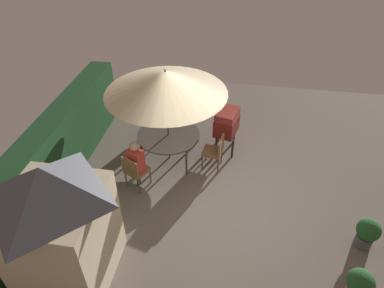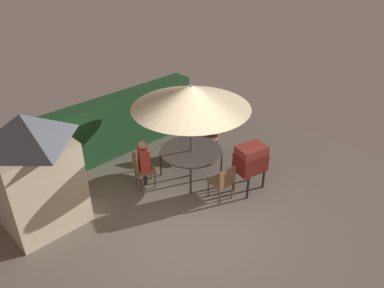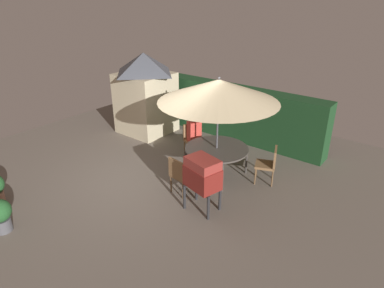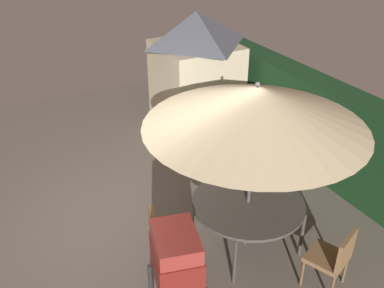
{
  "view_description": "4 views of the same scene",
  "coord_description": "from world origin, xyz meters",
  "px_view_note": "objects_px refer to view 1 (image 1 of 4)",
  "views": [
    {
      "loc": [
        -5.5,
        -0.54,
        5.73
      ],
      "look_at": [
        0.65,
        0.48,
        0.89
      ],
      "focal_mm": 31.86,
      "sensor_mm": 36.0,
      "label": 1
    },
    {
      "loc": [
        -4.39,
        -4.52,
        5.48
      ],
      "look_at": [
        0.76,
        0.74,
        1.25
      ],
      "focal_mm": 34.63,
      "sensor_mm": 36.0,
      "label": 2
    },
    {
      "loc": [
        5.25,
        -5.09,
        4.27
      ],
      "look_at": [
        0.63,
        0.8,
        0.84
      ],
      "focal_mm": 31.61,
      "sensor_mm": 36.0,
      "label": 3
    },
    {
      "loc": [
        5.0,
        -1.77,
        4.37
      ],
      "look_at": [
        0.19,
        0.76,
        1.29
      ],
      "focal_mm": 40.52,
      "sensor_mm": 36.0,
      "label": 4
    }
  ],
  "objects_px": {
    "patio_table": "(169,136)",
    "potted_plant_by_shed": "(367,232)",
    "chair_toward_hedge": "(161,115)",
    "chair_far_side": "(216,150)",
    "person_in_red": "(136,159)",
    "garden_shed": "(59,225)",
    "patio_umbrella": "(166,82)",
    "chair_near_shed": "(134,170)",
    "bbq_grill": "(227,123)",
    "potted_plant_by_grill": "(359,284)"
  },
  "relations": [
    {
      "from": "patio_umbrella",
      "to": "chair_near_shed",
      "type": "bearing_deg",
      "value": 155.1
    },
    {
      "from": "bbq_grill",
      "to": "potted_plant_by_shed",
      "type": "distance_m",
      "value": 3.97
    },
    {
      "from": "garden_shed",
      "to": "bbq_grill",
      "type": "distance_m",
      "value": 4.74
    },
    {
      "from": "garden_shed",
      "to": "chair_near_shed",
      "type": "relative_size",
      "value": 2.82
    },
    {
      "from": "chair_near_shed",
      "to": "potted_plant_by_grill",
      "type": "height_order",
      "value": "chair_near_shed"
    },
    {
      "from": "garden_shed",
      "to": "patio_umbrella",
      "type": "bearing_deg",
      "value": -16.71
    },
    {
      "from": "chair_near_shed",
      "to": "person_in_red",
      "type": "distance_m",
      "value": 0.28
    },
    {
      "from": "bbq_grill",
      "to": "patio_umbrella",
      "type": "bearing_deg",
      "value": 113.2
    },
    {
      "from": "chair_near_shed",
      "to": "potted_plant_by_shed",
      "type": "height_order",
      "value": "chair_near_shed"
    },
    {
      "from": "chair_toward_hedge",
      "to": "potted_plant_by_grill",
      "type": "distance_m",
      "value": 6.21
    },
    {
      "from": "patio_table",
      "to": "potted_plant_by_grill",
      "type": "bearing_deg",
      "value": -128.33
    },
    {
      "from": "patio_table",
      "to": "chair_far_side",
      "type": "height_order",
      "value": "chair_far_side"
    },
    {
      "from": "garden_shed",
      "to": "potted_plant_by_grill",
      "type": "xyz_separation_m",
      "value": [
        0.32,
        -5.0,
        -0.93
      ]
    },
    {
      "from": "garden_shed",
      "to": "potted_plant_by_shed",
      "type": "height_order",
      "value": "garden_shed"
    },
    {
      "from": "bbq_grill",
      "to": "chair_far_side",
      "type": "height_order",
      "value": "bbq_grill"
    },
    {
      "from": "potted_plant_by_grill",
      "to": "patio_umbrella",
      "type": "bearing_deg",
      "value": 51.67
    },
    {
      "from": "chair_far_side",
      "to": "person_in_red",
      "type": "bearing_deg",
      "value": 118.79
    },
    {
      "from": "patio_table",
      "to": "chair_far_side",
      "type": "xyz_separation_m",
      "value": [
        -0.15,
        -1.21,
        -0.18
      ]
    },
    {
      "from": "chair_toward_hedge",
      "to": "potted_plant_by_grill",
      "type": "relative_size",
      "value": 1.36
    },
    {
      "from": "patio_umbrella",
      "to": "potted_plant_by_shed",
      "type": "distance_m",
      "value": 5.12
    },
    {
      "from": "chair_far_side",
      "to": "chair_toward_hedge",
      "type": "bearing_deg",
      "value": 52.05
    },
    {
      "from": "chair_near_shed",
      "to": "patio_table",
      "type": "bearing_deg",
      "value": -24.9
    },
    {
      "from": "chair_near_shed",
      "to": "chair_far_side",
      "type": "bearing_deg",
      "value": -59.78
    },
    {
      "from": "bbq_grill",
      "to": "chair_toward_hedge",
      "type": "height_order",
      "value": "bbq_grill"
    },
    {
      "from": "garden_shed",
      "to": "patio_umbrella",
      "type": "height_order",
      "value": "garden_shed"
    },
    {
      "from": "patio_table",
      "to": "potted_plant_by_shed",
      "type": "distance_m",
      "value": 4.8
    },
    {
      "from": "patio_table",
      "to": "chair_toward_hedge",
      "type": "xyz_separation_m",
      "value": [
        1.18,
        0.49,
        -0.18
      ]
    },
    {
      "from": "chair_toward_hedge",
      "to": "person_in_red",
      "type": "height_order",
      "value": "person_in_red"
    },
    {
      "from": "bbq_grill",
      "to": "person_in_red",
      "type": "distance_m",
      "value": 2.54
    },
    {
      "from": "chair_near_shed",
      "to": "patio_umbrella",
      "type": "bearing_deg",
      "value": -24.9
    },
    {
      "from": "potted_plant_by_grill",
      "to": "person_in_red",
      "type": "distance_m",
      "value": 4.94
    },
    {
      "from": "patio_table",
      "to": "chair_far_side",
      "type": "bearing_deg",
      "value": -96.99
    },
    {
      "from": "person_in_red",
      "to": "chair_far_side",
      "type": "bearing_deg",
      "value": -61.21
    },
    {
      "from": "bbq_grill",
      "to": "potted_plant_by_shed",
      "type": "height_order",
      "value": "bbq_grill"
    },
    {
      "from": "patio_umbrella",
      "to": "person_in_red",
      "type": "bearing_deg",
      "value": 155.1
    },
    {
      "from": "bbq_grill",
      "to": "chair_near_shed",
      "type": "height_order",
      "value": "bbq_grill"
    },
    {
      "from": "chair_toward_hedge",
      "to": "chair_near_shed",
      "type": "bearing_deg",
      "value": 178.79
    },
    {
      "from": "chair_toward_hedge",
      "to": "person_in_red",
      "type": "xyz_separation_m",
      "value": [
        -2.27,
        0.01,
        0.26
      ]
    },
    {
      "from": "patio_umbrella",
      "to": "bbq_grill",
      "type": "height_order",
      "value": "patio_umbrella"
    },
    {
      "from": "chair_far_side",
      "to": "person_in_red",
      "type": "xyz_separation_m",
      "value": [
        -0.94,
        1.71,
        0.26
      ]
    },
    {
      "from": "chair_near_shed",
      "to": "chair_far_side",
      "type": "xyz_separation_m",
      "value": [
        1.02,
        -1.75,
        0.0
      ]
    },
    {
      "from": "person_in_red",
      "to": "garden_shed",
      "type": "bearing_deg",
      "value": 167.34
    },
    {
      "from": "garden_shed",
      "to": "potted_plant_by_shed",
      "type": "distance_m",
      "value": 5.65
    },
    {
      "from": "patio_umbrella",
      "to": "patio_table",
      "type": "bearing_deg",
      "value": 0.0
    },
    {
      "from": "bbq_grill",
      "to": "patio_table",
      "type": "bearing_deg",
      "value": 113.2
    },
    {
      "from": "patio_table",
      "to": "potted_plant_by_shed",
      "type": "bearing_deg",
      "value": -114.83
    },
    {
      "from": "bbq_grill",
      "to": "potted_plant_by_grill",
      "type": "relative_size",
      "value": 1.82
    },
    {
      "from": "chair_near_shed",
      "to": "chair_far_side",
      "type": "height_order",
      "value": "same"
    },
    {
      "from": "potted_plant_by_shed",
      "to": "person_in_red",
      "type": "bearing_deg",
      "value": 79.26
    },
    {
      "from": "potted_plant_by_grill",
      "to": "person_in_red",
      "type": "xyz_separation_m",
      "value": [
        2.05,
        4.47,
        0.42
      ]
    }
  ]
}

